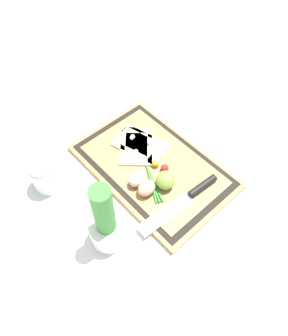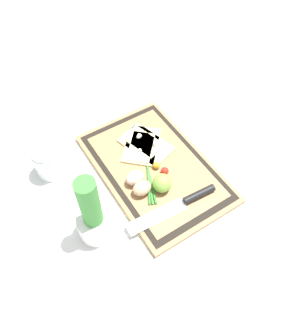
{
  "view_description": "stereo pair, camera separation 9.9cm",
  "coord_description": "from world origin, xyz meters",
  "px_view_note": "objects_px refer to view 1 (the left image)",
  "views": [
    {
      "loc": [
        -0.43,
        0.43,
        0.85
      ],
      "look_at": [
        0.0,
        0.04,
        0.04
      ],
      "focal_mm": 35.0,
      "sensor_mm": 36.0,
      "label": 1
    },
    {
      "loc": [
        -0.49,
        0.35,
        0.85
      ],
      "look_at": [
        0.0,
        0.04,
        0.04
      ],
      "focal_mm": 35.0,
      "sensor_mm": 36.0,
      "label": 2
    }
  ],
  "objects_px": {
    "cherry_tomato_yellow": "(155,164)",
    "knife": "(192,194)",
    "egg_brown": "(147,188)",
    "cherry_tomato_red": "(165,168)",
    "pizza_slice_far": "(136,146)",
    "pizza_slice_near": "(140,144)",
    "lime": "(165,180)",
    "egg_pink": "(137,179)",
    "sauce_jar": "(46,176)",
    "herb_pot": "(106,224)"
  },
  "relations": [
    {
      "from": "egg_pink",
      "to": "cherry_tomato_red",
      "type": "xyz_separation_m",
      "value": [
        -0.02,
        -0.09,
        -0.01
      ]
    },
    {
      "from": "knife",
      "to": "pizza_slice_near",
      "type": "bearing_deg",
      "value": -3.9
    },
    {
      "from": "egg_pink",
      "to": "egg_brown",
      "type": "bearing_deg",
      "value": 177.33
    },
    {
      "from": "sauce_jar",
      "to": "knife",
      "type": "bearing_deg",
      "value": -139.04
    },
    {
      "from": "cherry_tomato_yellow",
      "to": "lime",
      "type": "bearing_deg",
      "value": 159.4
    },
    {
      "from": "pizza_slice_far",
      "to": "cherry_tomato_red",
      "type": "distance_m",
      "value": 0.13
    },
    {
      "from": "knife",
      "to": "herb_pot",
      "type": "xyz_separation_m",
      "value": [
        0.07,
        0.26,
        0.06
      ]
    },
    {
      "from": "sauce_jar",
      "to": "egg_brown",
      "type": "bearing_deg",
      "value": -139.8
    },
    {
      "from": "pizza_slice_near",
      "to": "egg_brown",
      "type": "distance_m",
      "value": 0.18
    },
    {
      "from": "herb_pot",
      "to": "cherry_tomato_yellow",
      "type": "bearing_deg",
      "value": -71.63
    },
    {
      "from": "cherry_tomato_yellow",
      "to": "knife",
      "type": "bearing_deg",
      "value": -177.94
    },
    {
      "from": "herb_pot",
      "to": "sauce_jar",
      "type": "height_order",
      "value": "herb_pot"
    },
    {
      "from": "knife",
      "to": "herb_pot",
      "type": "relative_size",
      "value": 1.15
    },
    {
      "from": "sauce_jar",
      "to": "pizza_slice_near",
      "type": "bearing_deg",
      "value": -105.13
    },
    {
      "from": "lime",
      "to": "cherry_tomato_red",
      "type": "distance_m",
      "value": 0.06
    },
    {
      "from": "lime",
      "to": "cherry_tomato_red",
      "type": "bearing_deg",
      "value": -43.05
    },
    {
      "from": "herb_pot",
      "to": "sauce_jar",
      "type": "relative_size",
      "value": 2.37
    },
    {
      "from": "pizza_slice_near",
      "to": "herb_pot",
      "type": "distance_m",
      "value": 0.33
    },
    {
      "from": "egg_brown",
      "to": "cherry_tomato_red",
      "type": "relative_size",
      "value": 2.34
    },
    {
      "from": "sauce_jar",
      "to": "egg_pink",
      "type": "bearing_deg",
      "value": -133.76
    },
    {
      "from": "pizza_slice_near",
      "to": "cherry_tomato_red",
      "type": "xyz_separation_m",
      "value": [
        -0.13,
        0.01,
        0.01
      ]
    },
    {
      "from": "cherry_tomato_yellow",
      "to": "egg_brown",
      "type": "bearing_deg",
      "value": 122.12
    },
    {
      "from": "egg_pink",
      "to": "lime",
      "type": "bearing_deg",
      "value": -138.18
    },
    {
      "from": "cherry_tomato_yellow",
      "to": "sauce_jar",
      "type": "xyz_separation_m",
      "value": [
        0.18,
        0.28,
        0.01
      ]
    },
    {
      "from": "pizza_slice_far",
      "to": "sauce_jar",
      "type": "bearing_deg",
      "value": 74.32
    },
    {
      "from": "knife",
      "to": "herb_pot",
      "type": "bearing_deg",
      "value": 75.6
    },
    {
      "from": "egg_pink",
      "to": "cherry_tomato_yellow",
      "type": "height_order",
      "value": "egg_pink"
    },
    {
      "from": "knife",
      "to": "herb_pot",
      "type": "distance_m",
      "value": 0.27
    },
    {
      "from": "cherry_tomato_yellow",
      "to": "herb_pot",
      "type": "height_order",
      "value": "herb_pot"
    },
    {
      "from": "knife",
      "to": "sauce_jar",
      "type": "relative_size",
      "value": 2.74
    },
    {
      "from": "pizza_slice_far",
      "to": "cherry_tomato_red",
      "type": "relative_size",
      "value": 7.58
    },
    {
      "from": "pizza_slice_far",
      "to": "herb_pot",
      "type": "height_order",
      "value": "herb_pot"
    },
    {
      "from": "egg_brown",
      "to": "egg_pink",
      "type": "relative_size",
      "value": 1.0
    },
    {
      "from": "egg_brown",
      "to": "cherry_tomato_yellow",
      "type": "bearing_deg",
      "value": -57.88
    },
    {
      "from": "egg_brown",
      "to": "herb_pot",
      "type": "distance_m",
      "value": 0.18
    },
    {
      "from": "herb_pot",
      "to": "sauce_jar",
      "type": "xyz_separation_m",
      "value": [
        0.26,
        0.03,
        -0.04
      ]
    },
    {
      "from": "knife",
      "to": "egg_pink",
      "type": "bearing_deg",
      "value": 32.2
    },
    {
      "from": "lime",
      "to": "sauce_jar",
      "type": "distance_m",
      "value": 0.35
    },
    {
      "from": "egg_pink",
      "to": "herb_pot",
      "type": "distance_m",
      "value": 0.19
    },
    {
      "from": "cherry_tomato_red",
      "to": "cherry_tomato_yellow",
      "type": "xyz_separation_m",
      "value": [
        0.03,
        0.01,
        -0.0
      ]
    },
    {
      "from": "cherry_tomato_red",
      "to": "herb_pot",
      "type": "height_order",
      "value": "herb_pot"
    },
    {
      "from": "pizza_slice_far",
      "to": "cherry_tomato_yellow",
      "type": "xyz_separation_m",
      "value": [
        -0.1,
        0.01,
        0.01
      ]
    },
    {
      "from": "pizza_slice_far",
      "to": "egg_brown",
      "type": "height_order",
      "value": "egg_brown"
    },
    {
      "from": "pizza_slice_far",
      "to": "egg_brown",
      "type": "bearing_deg",
      "value": 148.65
    },
    {
      "from": "pizza_slice_near",
      "to": "pizza_slice_far",
      "type": "distance_m",
      "value": 0.02
    },
    {
      "from": "knife",
      "to": "cherry_tomato_yellow",
      "type": "relative_size",
      "value": 12.86
    },
    {
      "from": "pizza_slice_near",
      "to": "cherry_tomato_red",
      "type": "bearing_deg",
      "value": 174.72
    },
    {
      "from": "egg_brown",
      "to": "pizza_slice_near",
      "type": "bearing_deg",
      "value": -35.57
    },
    {
      "from": "lime",
      "to": "herb_pot",
      "type": "height_order",
      "value": "herb_pot"
    },
    {
      "from": "egg_brown",
      "to": "sauce_jar",
      "type": "xyz_separation_m",
      "value": [
        0.23,
        0.19,
        0.0
      ]
    }
  ]
}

